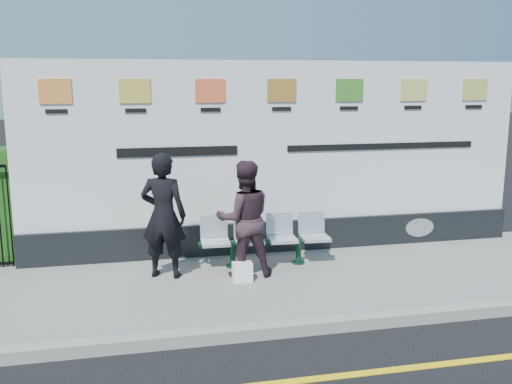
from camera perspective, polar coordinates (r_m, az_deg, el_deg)
ground at (r=5.83m, az=7.35°, el=-17.93°), size 80.00×80.00×0.00m
pavement at (r=7.99m, az=1.27°, el=-9.11°), size 14.00×3.00×0.12m
kerb at (r=6.65m, az=4.40°, el=-13.38°), size 14.00×0.18×0.14m
yellow_line at (r=5.83m, az=7.35°, el=-17.90°), size 14.00×0.10×0.01m
billboard at (r=9.04m, az=2.38°, el=2.18°), size 8.00×0.30×3.00m
bench at (r=8.50m, az=0.98°, el=-5.99°), size 1.92×0.60×0.41m
woman_left at (r=7.94m, az=-9.24°, el=-2.33°), size 0.75×0.62×1.75m
woman_right at (r=7.90m, az=-1.19°, el=-2.70°), size 0.80×0.63×1.63m
handbag_brown at (r=8.37m, az=-0.69°, el=-4.12°), size 0.24×0.10×0.19m
carrier_bag_white at (r=7.85m, az=-1.37°, el=-7.99°), size 0.27×0.16×0.27m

